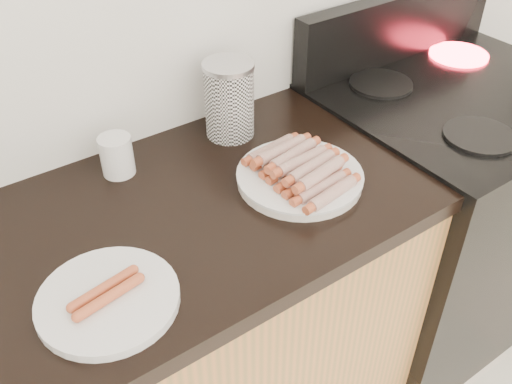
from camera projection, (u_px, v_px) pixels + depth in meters
stove at (436, 216)px, 1.88m from camera, size 0.76×0.65×0.91m
stove_panel at (398, 26)px, 1.72m from camera, size 0.76×0.06×0.20m
burner_near_left at (480, 136)px, 1.41m from camera, size 0.18×0.18×0.01m
burner_far_left at (381, 84)px, 1.63m from camera, size 0.18×0.18×0.01m
burner_far_right at (459, 55)px, 1.78m from camera, size 0.18×0.18×0.01m
main_plate at (300, 179)px, 1.28m from camera, size 0.37×0.37×0.02m
side_plate at (108, 300)px, 1.00m from camera, size 0.28×0.28×0.02m
hotdog_pile at (300, 167)px, 1.26m from camera, size 0.13×0.25×0.05m
plain_sausages at (106, 292)px, 0.99m from camera, size 0.13×0.06×0.02m
canister at (229, 100)px, 1.39m from camera, size 0.12×0.12×0.19m
mug at (117, 156)px, 1.28m from camera, size 0.09×0.09×0.09m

